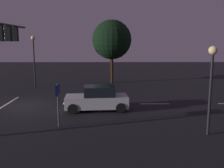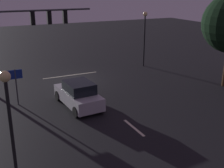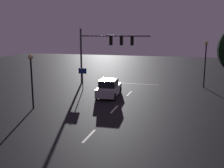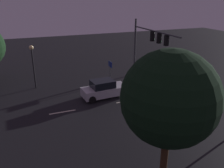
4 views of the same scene
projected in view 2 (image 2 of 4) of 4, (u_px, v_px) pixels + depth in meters
The scene contains 9 objects.
ground_plane at pixel (76, 79), 24.75m from camera, with size 80.00×80.00×0.00m, color black.
traffic_signal_assembly at pixel (24, 27), 21.82m from camera, with size 8.58×0.47×6.68m.
lane_dash_far at pixel (93, 94), 21.33m from camera, with size 2.20×0.16×0.01m, color beige.
lane_dash_mid at pixel (134, 128), 16.21m from camera, with size 2.20×0.16×0.01m, color beige.
stop_bar at pixel (71, 75), 25.90m from camera, with size 5.00×0.16×0.01m, color beige.
car_approaching at pixel (78, 95), 18.95m from camera, with size 2.16×4.47×1.70m.
street_lamp_left_kerb at pixel (145, 29), 27.85m from camera, with size 0.44×0.44×5.31m.
street_lamp_right_kerb at pixel (8, 104), 11.12m from camera, with size 0.44×0.44×4.53m.
route_sign at pixel (16, 79), 18.87m from camera, with size 0.90×0.09×2.46m.
Camera 2 is at (7.47, 22.60, 7.47)m, focal length 46.40 mm.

